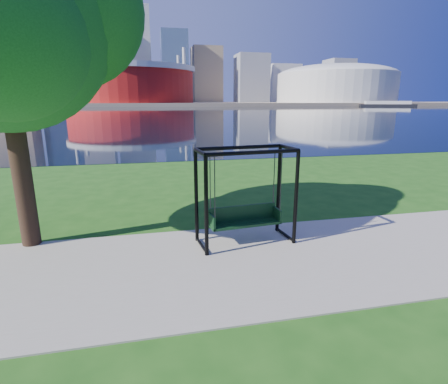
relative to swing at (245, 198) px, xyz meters
name	(u,v)px	position (x,y,z in m)	size (l,w,h in m)	color
ground	(224,254)	(-0.60, -0.52, -1.07)	(900.00, 900.00, 0.00)	#1E5114
path	(230,263)	(-0.60, -1.02, -1.05)	(120.00, 4.00, 0.03)	#9E937F
river	(151,112)	(-0.60, 101.48, -1.06)	(900.00, 180.00, 0.02)	black
far_bank	(147,104)	(-0.60, 305.48, -0.07)	(900.00, 228.00, 2.00)	#937F60
stadium	(130,83)	(-10.60, 234.48, 13.16)	(83.00, 83.00, 32.00)	maroon
arena	(336,83)	(134.40, 234.48, 14.81)	(84.00, 84.00, 26.56)	beige
skyline	(139,62)	(-4.86, 318.87, 34.82)	(392.00, 66.00, 96.50)	gray
swing	(245,198)	(0.00, 0.00, 0.00)	(2.24, 1.15, 2.20)	black
barge	(387,104)	(140.35, 183.06, 0.36)	(32.20, 20.06, 3.14)	black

